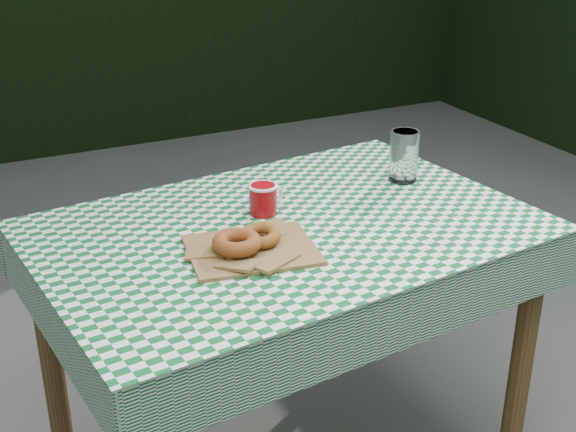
# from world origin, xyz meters

# --- Properties ---
(table) EXTENTS (1.28, 0.93, 0.75)m
(table) POSITION_xyz_m (0.11, -0.15, 0.38)
(table) COLOR #50341B
(table) RESTS_ON ground
(tablecloth) EXTENTS (1.31, 0.95, 0.01)m
(tablecloth) POSITION_xyz_m (0.11, -0.15, 0.75)
(tablecloth) COLOR #0E5927
(tablecloth) RESTS_ON table
(paper_bag) EXTENTS (0.32, 0.28, 0.02)m
(paper_bag) POSITION_xyz_m (-0.03, -0.25, 0.76)
(paper_bag) COLOR olive
(paper_bag) RESTS_ON tablecloth
(bagel_front) EXTENTS (0.12, 0.12, 0.04)m
(bagel_front) POSITION_xyz_m (-0.06, -0.25, 0.79)
(bagel_front) COLOR brown
(bagel_front) RESTS_ON paper_bag
(bagel_back) EXTENTS (0.13, 0.13, 0.03)m
(bagel_back) POSITION_xyz_m (0.00, -0.23, 0.79)
(bagel_back) COLOR #87601C
(bagel_back) RESTS_ON paper_bag
(coffee_mug) EXTENTS (0.18, 0.18, 0.08)m
(coffee_mug) POSITION_xyz_m (0.09, -0.06, 0.80)
(coffee_mug) COLOR maroon
(coffee_mug) RESTS_ON tablecloth
(drinking_glass) EXTENTS (0.09, 0.09, 0.15)m
(drinking_glass) POSITION_xyz_m (0.54, -0.02, 0.83)
(drinking_glass) COLOR white
(drinking_glass) RESTS_ON tablecloth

